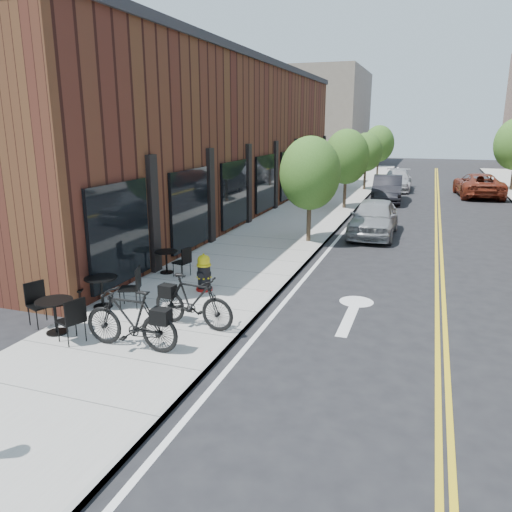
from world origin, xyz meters
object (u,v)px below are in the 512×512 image
at_px(bistro_set_c, 166,259).
at_px(parked_car_c, 397,180).
at_px(bistro_set_a, 55,312).
at_px(parked_car_a, 374,218).
at_px(bistro_set_b, 102,288).
at_px(parked_car_far, 478,185).
at_px(bicycle_right, 193,301).
at_px(parked_car_b, 387,189).
at_px(bicycle_left, 131,319).
at_px(fire_hydrant, 204,273).

relative_size(bistro_set_c, parked_car_c, 0.35).
relative_size(bistro_set_a, bistro_set_c, 1.09).
bearing_deg(parked_car_a, parked_car_c, 90.41).
xyz_separation_m(bistro_set_b, parked_car_far, (9.90, 23.87, 0.12)).
distance_m(parked_car_c, parked_car_far, 5.16).
bearing_deg(parked_car_c, bicycle_right, -96.47).
bearing_deg(parked_car_b, bistro_set_b, -106.81).
bearing_deg(bicycle_left, parked_car_b, 172.27).
distance_m(bistro_set_b, parked_car_far, 25.84).
xyz_separation_m(fire_hydrant, bistro_set_b, (-1.76, -1.92, 0.01)).
bearing_deg(bicycle_right, parked_car_b, -0.77).
relative_size(fire_hydrant, parked_car_far, 0.19).
distance_m(bicycle_right, parked_car_c, 25.93).
xyz_separation_m(fire_hydrant, bistro_set_c, (-1.70, 1.07, -0.04)).
height_order(parked_car_c, parked_car_far, parked_car_far).
height_order(fire_hydrant, bistro_set_a, fire_hydrant).
distance_m(bicycle_left, bistro_set_c, 5.07).
bearing_deg(bistro_set_b, parked_car_c, 58.70).
relative_size(bicycle_right, parked_car_far, 0.37).
distance_m(bicycle_right, parked_car_b, 20.48).
bearing_deg(bistro_set_a, parked_car_c, 102.09).
xyz_separation_m(bistro_set_b, parked_car_b, (4.84, 19.99, 0.15)).
relative_size(parked_car_b, parked_car_c, 0.98).
height_order(bicycle_right, bistro_set_c, bicycle_right).
xyz_separation_m(bicycle_right, parked_car_a, (2.55, 10.97, 0.04)).
bearing_deg(parked_car_far, bicycle_right, 67.51).
distance_m(fire_hydrant, parked_car_a, 9.31).
bearing_deg(bicycle_right, parked_car_a, -7.49).
xyz_separation_m(bicycle_left, parked_car_c, (3.07, 27.16, -0.05)).
height_order(fire_hydrant, parked_car_a, parked_car_a).
bearing_deg(bicycle_left, parked_car_far, 162.61).
bearing_deg(parked_car_c, bistro_set_c, -103.49).
xyz_separation_m(fire_hydrant, bicycle_right, (0.81, -2.29, 0.11)).
relative_size(bistro_set_c, parked_car_a, 0.37).
distance_m(bicycle_left, bicycle_right, 1.50).
height_order(bistro_set_c, parked_car_b, parked_car_b).
distance_m(fire_hydrant, parked_car_c, 23.75).
xyz_separation_m(bistro_set_c, parked_car_c, (4.93, 22.45, 0.12)).
height_order(bistro_set_a, bistro_set_b, bistro_set_b).
distance_m(fire_hydrant, bistro_set_a, 3.93).
bearing_deg(bistro_set_c, parked_car_far, 78.39).
distance_m(bistro_set_b, parked_car_b, 20.56).
xyz_separation_m(fire_hydrant, parked_car_a, (3.36, 8.68, 0.15)).
xyz_separation_m(bicycle_right, parked_car_far, (7.34, 24.25, 0.03)).
height_order(bistro_set_b, parked_car_far, parked_car_far).
distance_m(bicycle_right, bistro_set_a, 2.83).
relative_size(bicycle_left, bistro_set_c, 1.24).
distance_m(bistro_set_a, parked_car_b, 22.12).
bearing_deg(bistro_set_a, parked_car_b, 99.92).
bearing_deg(bistro_set_c, bicycle_left, -54.85).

